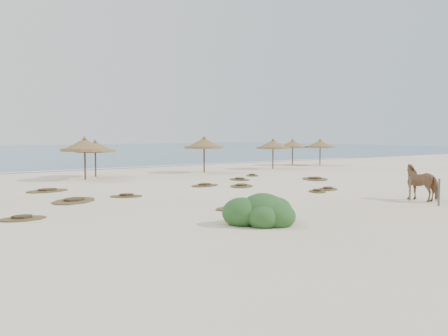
{
  "coord_description": "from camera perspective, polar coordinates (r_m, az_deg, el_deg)",
  "views": [
    {
      "loc": [
        -17.2,
        -18.1,
        3.32
      ],
      "look_at": [
        -0.19,
        5.0,
        1.31
      ],
      "focal_mm": 40.0,
      "sensor_mm": 36.0,
      "label": 1
    }
  ],
  "objects": [
    {
      "name": "scrub_12",
      "position": [
        28.66,
        10.6,
        -2.61
      ],
      "size": [
        1.57,
        1.71,
        0.16
      ],
      "rotation": [
        0.0,
        0.0,
        0.98
      ],
      "color": "brown",
      "rests_on": "ground"
    },
    {
      "name": "scrub_9",
      "position": [
        23.25,
        3.62,
        -4.08
      ],
      "size": [
        2.47,
        2.57,
        0.16
      ],
      "rotation": [
        0.0,
        0.0,
        0.88
      ],
      "color": "brown",
      "rests_on": "ground"
    },
    {
      "name": "scrub_3",
      "position": [
        31.04,
        2.02,
        -2.04
      ],
      "size": [
        2.5,
        2.51,
        0.16
      ],
      "rotation": [
        0.0,
        0.0,
        0.79
      ],
      "color": "brown",
      "rests_on": "ground"
    },
    {
      "name": "fence_post_near",
      "position": [
        24.73,
        23.36,
        -2.57
      ],
      "size": [
        0.12,
        0.12,
        1.26
      ],
      "primitive_type": "cylinder",
      "rotation": [
        0.0,
        0.0,
        -0.42
      ],
      "color": "brown",
      "rests_on": "ground"
    },
    {
      "name": "scrub_13",
      "position": [
        31.39,
        -2.2,
        -1.97
      ],
      "size": [
        2.36,
        1.86,
        0.16
      ],
      "rotation": [
        0.0,
        0.0,
        0.27
      ],
      "color": "brown",
      "rests_on": "ground"
    },
    {
      "name": "palapa_5",
      "position": [
        46.59,
        5.62,
        2.65
      ],
      "size": [
        3.52,
        3.52,
        2.88
      ],
      "rotation": [
        0.0,
        0.0,
        -0.16
      ],
      "color": "brown",
      "rests_on": "ground"
    },
    {
      "name": "scrub_10",
      "position": [
        38.77,
        3.25,
        -0.84
      ],
      "size": [
        1.58,
        1.76,
        0.16
      ],
      "rotation": [
        0.0,
        0.0,
        1.03
      ],
      "color": "brown",
      "rests_on": "ground"
    },
    {
      "name": "palapa_2",
      "position": [
        39.17,
        -14.5,
        2.28
      ],
      "size": [
        3.97,
        3.97,
        2.87
      ],
      "rotation": [
        0.0,
        0.0,
        0.37
      ],
      "color": "brown",
      "rests_on": "ground"
    },
    {
      "name": "palapa_6",
      "position": [
        52.56,
        7.84,
        2.67
      ],
      "size": [
        3.44,
        3.44,
        2.75
      ],
      "rotation": [
        0.0,
        0.0,
        -0.19
      ],
      "color": "brown",
      "rests_on": "ground"
    },
    {
      "name": "scrub_7",
      "position": [
        35.41,
        1.8,
        -1.29
      ],
      "size": [
        1.47,
        2.05,
        0.16
      ],
      "rotation": [
        0.0,
        0.0,
        1.44
      ],
      "color": "brown",
      "rests_on": "ground"
    },
    {
      "name": "foam_line",
      "position": [
        47.45,
        -15.02,
        -0.14
      ],
      "size": [
        70.0,
        0.6,
        0.01
      ],
      "primitive_type": "cube",
      "color": "white",
      "rests_on": "ground"
    },
    {
      "name": "scrub_1",
      "position": [
        25.33,
        -16.76,
        -3.58
      ],
      "size": [
        3.24,
        3.13,
        0.16
      ],
      "rotation": [
        0.0,
        0.0,
        0.7
      ],
      "color": "brown",
      "rests_on": "ground"
    },
    {
      "name": "ground",
      "position": [
        25.18,
        7.13,
        -3.6
      ],
      "size": [
        160.0,
        160.0,
        0.0
      ],
      "primitive_type": "plane",
      "color": "beige",
      "rests_on": "ground"
    },
    {
      "name": "scrub_0",
      "position": [
        20.77,
        -22.06,
        -5.34
      ],
      "size": [
        1.84,
        1.24,
        0.16
      ],
      "rotation": [
        0.0,
        0.0,
        3.1
      ],
      "color": "brown",
      "rests_on": "ground"
    },
    {
      "name": "palapa_4",
      "position": [
        42.07,
        -2.29,
        2.78
      ],
      "size": [
        4.06,
        4.06,
        3.13
      ],
      "rotation": [
        0.0,
        0.0,
        0.25
      ],
      "color": "brown",
      "rests_on": "ground"
    },
    {
      "name": "scrub_4",
      "position": [
        29.95,
        11.79,
        -2.35
      ],
      "size": [
        2.0,
        1.78,
        0.16
      ],
      "rotation": [
        0.0,
        0.0,
        0.52
      ],
      "color": "brown",
      "rests_on": "ground"
    },
    {
      "name": "scrub_11",
      "position": [
        21.88,
        1.14,
        -4.59
      ],
      "size": [
        1.87,
        1.25,
        0.16
      ],
      "rotation": [
        0.0,
        0.0,
        0.03
      ],
      "color": "brown",
      "rests_on": "ground"
    },
    {
      "name": "horse",
      "position": [
        26.5,
        21.79,
        -1.54
      ],
      "size": [
        1.06,
        2.15,
        1.78
      ],
      "primitive_type": "imported",
      "rotation": [
        0.0,
        0.0,
        3.1
      ],
      "color": "#906641",
      "rests_on": "ground"
    },
    {
      "name": "scrub_14",
      "position": [
        37.65,
        21.63,
        -1.26
      ],
      "size": [
        1.84,
        1.28,
        0.16
      ],
      "rotation": [
        0.0,
        0.0,
        0.08
      ],
      "color": "brown",
      "rests_on": "ground"
    },
    {
      "name": "bush",
      "position": [
        18.42,
        4.41,
        -5.04
      ],
      "size": [
        2.91,
        2.56,
        1.3
      ],
      "rotation": [
        0.0,
        0.0,
        -0.11
      ],
      "color": "#2F622A",
      "rests_on": "ground"
    },
    {
      "name": "fence_post_far",
      "position": [
        26.16,
        20.49,
        -2.19
      ],
      "size": [
        0.09,
        0.09,
        1.22
      ],
      "primitive_type": "cylinder",
      "rotation": [
        0.0,
        0.0,
        0.05
      ],
      "color": "brown",
      "rests_on": "ground"
    },
    {
      "name": "palapa_3",
      "position": [
        36.81,
        -15.64,
        2.47
      ],
      "size": [
        4.34,
        4.34,
        3.13
      ],
      "rotation": [
        0.0,
        0.0,
        0.38
      ],
      "color": "brown",
      "rests_on": "ground"
    },
    {
      "name": "palapa_7",
      "position": [
        52.61,
        10.94,
        2.67
      ],
      "size": [
        3.66,
        3.66,
        2.79
      ],
      "rotation": [
        0.0,
        0.0,
        -0.27
      ],
      "color": "brown",
      "rests_on": "ground"
    },
    {
      "name": "scrub_2",
      "position": [
        26.56,
        -11.1,
        -3.14
      ],
      "size": [
        1.98,
        1.74,
        0.16
      ],
      "rotation": [
        0.0,
        0.0,
        2.66
      ],
      "color": "brown",
      "rests_on": "ground"
    },
    {
      "name": "scrub_5",
      "position": [
        36.39,
        10.34,
        -1.21
      ],
      "size": [
        3.03,
        3.29,
        0.16
      ],
      "rotation": [
        0.0,
        0.0,
        0.97
      ],
      "color": "brown",
      "rests_on": "ground"
    },
    {
      "name": "scrub_6",
      "position": [
        30.16,
        -19.54,
        -2.45
      ],
      "size": [
        2.75,
        2.08,
        0.16
      ],
      "rotation": [
        0.0,
        0.0,
        0.21
      ],
      "color": "brown",
      "rests_on": "ground"
    }
  ]
}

